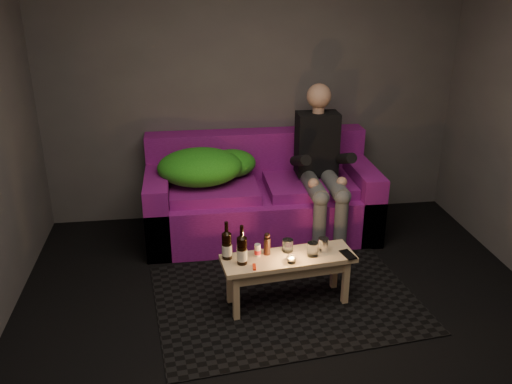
# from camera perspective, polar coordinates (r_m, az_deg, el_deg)

# --- Properties ---
(floor) EXTENTS (4.50, 4.50, 0.00)m
(floor) POSITION_cam_1_polar(r_m,az_deg,el_deg) (3.75, 4.38, -16.46)
(floor) COLOR black
(floor) RESTS_ON ground
(room) EXTENTS (4.50, 4.50, 4.50)m
(room) POSITION_cam_1_polar(r_m,az_deg,el_deg) (3.45, 3.57, 10.57)
(room) COLOR silver
(room) RESTS_ON ground
(rug) EXTENTS (2.11, 1.64, 0.01)m
(rug) POSITION_cam_1_polar(r_m,az_deg,el_deg) (4.25, 3.16, -11.12)
(rug) COLOR black
(rug) RESTS_ON floor
(sofa) EXTENTS (2.11, 0.95, 0.91)m
(sofa) POSITION_cam_1_polar(r_m,az_deg,el_deg) (5.13, 0.45, -0.73)
(sofa) COLOR #710F6C
(sofa) RESTS_ON floor
(green_blanket) EXTENTS (0.93, 0.63, 0.32)m
(green_blanket) POSITION_cam_1_polar(r_m,az_deg,el_deg) (4.95, -5.39, 2.69)
(green_blanket) COLOR #1B7E17
(green_blanket) RESTS_ON sofa
(person) EXTENTS (0.38, 0.88, 1.41)m
(person) POSITION_cam_1_polar(r_m,az_deg,el_deg) (4.93, 6.84, 3.11)
(person) COLOR black
(person) RESTS_ON sofa
(coffee_table) EXTENTS (1.01, 0.42, 0.40)m
(coffee_table) POSITION_cam_1_polar(r_m,az_deg,el_deg) (4.03, 3.39, -7.67)
(coffee_table) COLOR #EAC389
(coffee_table) RESTS_ON rug
(beer_bottle_a) EXTENTS (0.07, 0.07, 0.29)m
(beer_bottle_a) POSITION_cam_1_polar(r_m,az_deg,el_deg) (3.92, -3.09, -5.60)
(beer_bottle_a) COLOR black
(beer_bottle_a) RESTS_ON coffee_table
(beer_bottle_b) EXTENTS (0.08, 0.08, 0.30)m
(beer_bottle_b) POSITION_cam_1_polar(r_m,az_deg,el_deg) (3.85, -1.49, -6.10)
(beer_bottle_b) COLOR black
(beer_bottle_b) RESTS_ON coffee_table
(salt_shaker) EXTENTS (0.05, 0.05, 0.10)m
(salt_shaker) POSITION_cam_1_polar(r_m,az_deg,el_deg) (3.97, 0.17, -6.14)
(salt_shaker) COLOR silver
(salt_shaker) RESTS_ON coffee_table
(pepper_mill) EXTENTS (0.06, 0.06, 0.13)m
(pepper_mill) POSITION_cam_1_polar(r_m,az_deg,el_deg) (3.99, 1.17, -5.73)
(pepper_mill) COLOR black
(pepper_mill) RESTS_ON coffee_table
(tumbler_back) EXTENTS (0.08, 0.08, 0.09)m
(tumbler_back) POSITION_cam_1_polar(r_m,az_deg,el_deg) (4.05, 3.35, -5.64)
(tumbler_back) COLOR white
(tumbler_back) RESTS_ON coffee_table
(tealight) EXTENTS (0.06, 0.06, 0.04)m
(tealight) POSITION_cam_1_polar(r_m,az_deg,el_deg) (3.91, 3.75, -7.13)
(tealight) COLOR white
(tealight) RESTS_ON coffee_table
(tumbler_front) EXTENTS (0.10, 0.10, 0.10)m
(tumbler_front) POSITION_cam_1_polar(r_m,az_deg,el_deg) (4.00, 5.98, -6.01)
(tumbler_front) COLOR white
(tumbler_front) RESTS_ON coffee_table
(steel_cup) EXTENTS (0.08, 0.08, 0.11)m
(steel_cup) POSITION_cam_1_polar(r_m,az_deg,el_deg) (4.07, 7.09, -5.54)
(steel_cup) COLOR silver
(steel_cup) RESTS_ON coffee_table
(smartphone) EXTENTS (0.10, 0.16, 0.01)m
(smartphone) POSITION_cam_1_polar(r_m,az_deg,el_deg) (4.06, 9.66, -6.51)
(smartphone) COLOR black
(smartphone) RESTS_ON coffee_table
(red_lighter) EXTENTS (0.03, 0.08, 0.01)m
(red_lighter) POSITION_cam_1_polar(r_m,az_deg,el_deg) (3.85, -0.18, -7.89)
(red_lighter) COLOR red
(red_lighter) RESTS_ON coffee_table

